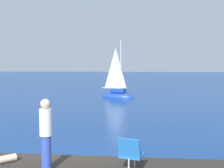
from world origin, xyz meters
TOP-DOWN VIEW (x-y plane):
  - sailboat_near at (0.91, 18.33)m, footprint 3.29×2.06m
  - person_standing at (0.00, -2.38)m, footprint 0.28×0.28m
  - beach_chair at (1.87, -2.34)m, footprint 0.64×0.71m

SIDE VIEW (x-z plane):
  - sailboat_near at x=0.91m, z-range -2.64..3.28m
  - beach_chair at x=1.87m, z-range 1.08..1.88m
  - person_standing at x=0.00m, z-range 1.09..2.71m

